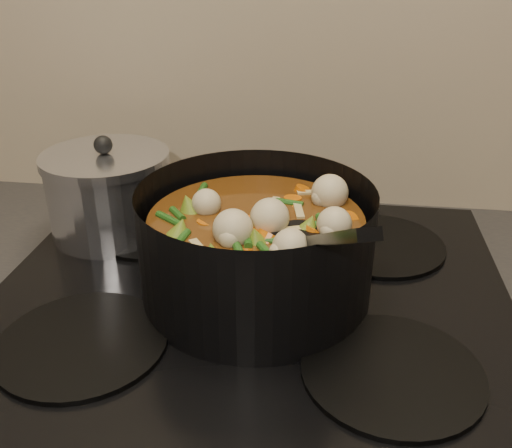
# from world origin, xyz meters

# --- Properties ---
(stovetop) EXTENTS (0.62, 0.54, 0.03)m
(stovetop) POSITION_xyz_m (0.00, 1.93, 0.92)
(stovetop) COLOR black
(stovetop) RESTS_ON counter
(stockpot) EXTENTS (0.30, 0.36, 0.20)m
(stockpot) POSITION_xyz_m (0.01, 1.92, 0.99)
(stockpot) COLOR black
(stockpot) RESTS_ON stovetop
(saucepan) EXTENTS (0.18, 0.18, 0.14)m
(saucepan) POSITION_xyz_m (-0.22, 2.05, 0.99)
(saucepan) COLOR silver
(saucepan) RESTS_ON stovetop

